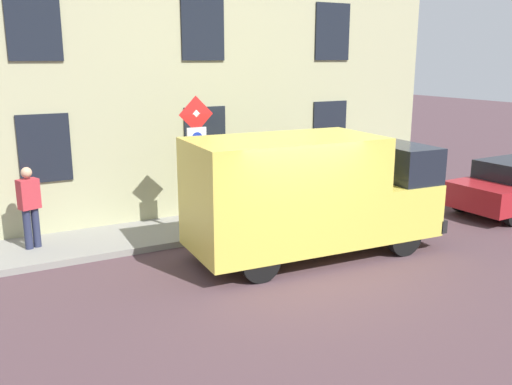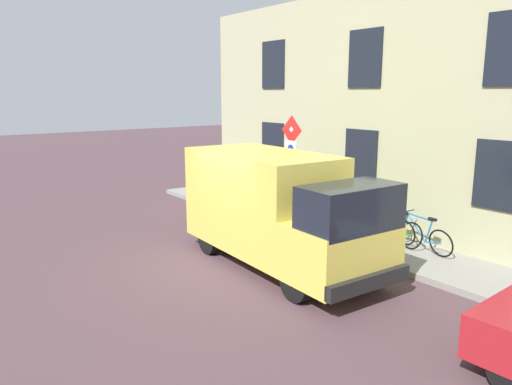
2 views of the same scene
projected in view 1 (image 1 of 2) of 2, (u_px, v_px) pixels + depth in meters
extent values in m
plane|color=#4C363C|center=(293.00, 270.00, 10.82)|extent=(80.00, 80.00, 0.00)
cube|color=gray|center=(222.00, 224.00, 13.58)|extent=(1.93, 15.86, 0.14)
cube|color=tan|center=(198.00, 89.00, 13.95)|extent=(0.70, 13.86, 6.53)
cube|color=black|center=(329.00, 128.00, 15.67)|extent=(0.06, 1.10, 1.50)
cube|color=black|center=(205.00, 137.00, 13.91)|extent=(0.06, 1.10, 1.50)
cube|color=black|center=(45.00, 148.00, 12.14)|extent=(0.06, 1.10, 1.50)
cube|color=black|center=(332.00, 32.00, 15.05)|extent=(0.06, 1.10, 1.50)
cube|color=black|center=(203.00, 28.00, 13.29)|extent=(0.06, 1.10, 1.50)
cube|color=black|center=(33.00, 24.00, 11.53)|extent=(0.06, 1.10, 1.50)
cylinder|color=#474C47|center=(197.00, 170.00, 12.17)|extent=(0.09, 0.09, 2.95)
pyramid|color=silver|center=(197.00, 115.00, 11.81)|extent=(0.04, 0.50, 0.50)
pyramid|color=red|center=(196.00, 115.00, 11.81)|extent=(0.03, 0.56, 0.56)
cube|color=white|center=(197.00, 140.00, 11.96)|extent=(0.04, 0.44, 0.56)
cylinder|color=#1933B2|center=(197.00, 138.00, 11.92)|extent=(0.01, 0.24, 0.24)
cube|color=#DBC84E|center=(284.00, 192.00, 11.09)|extent=(2.20, 3.90, 2.18)
cube|color=#DBC84E|center=(388.00, 204.00, 12.30)|extent=(2.07, 1.51, 1.10)
cube|color=black|center=(397.00, 163.00, 12.17)|extent=(1.97, 1.08, 0.84)
cube|color=black|center=(413.00, 216.00, 12.70)|extent=(2.01, 0.27, 0.28)
cylinder|color=black|center=(355.00, 216.00, 13.09)|extent=(0.26, 0.77, 0.76)
cylinder|color=black|center=(404.00, 238.00, 11.54)|extent=(0.26, 0.77, 0.76)
cylinder|color=black|center=(224.00, 235.00, 11.70)|extent=(0.26, 0.77, 0.76)
cylinder|color=black|center=(260.00, 262.00, 10.16)|extent=(0.26, 0.77, 0.76)
cylinder|color=black|center=(461.00, 200.00, 14.86)|extent=(0.21, 0.61, 0.60)
torus|color=black|center=(279.00, 195.00, 14.75)|extent=(0.20, 0.67, 0.66)
torus|color=black|center=(314.00, 191.00, 15.15)|extent=(0.20, 0.67, 0.66)
cylinder|color=#2163B3|center=(290.00, 186.00, 14.83)|extent=(0.09, 0.60, 0.60)
cylinder|color=#2163B3|center=(293.00, 176.00, 14.80)|extent=(0.10, 0.73, 0.07)
cylinder|color=#2163B3|center=(303.00, 186.00, 14.97)|extent=(0.05, 0.19, 0.55)
cylinder|color=#2163B3|center=(307.00, 193.00, 15.08)|extent=(0.08, 0.43, 0.12)
cylinder|color=#2163B3|center=(280.00, 186.00, 14.70)|extent=(0.04, 0.09, 0.50)
cube|color=black|center=(305.00, 174.00, 14.93)|extent=(0.10, 0.21, 0.06)
cylinder|color=#262626|center=(281.00, 175.00, 14.64)|extent=(0.46, 0.07, 0.03)
torus|color=black|center=(253.00, 198.00, 14.41)|extent=(0.23, 0.67, 0.66)
torus|color=black|center=(290.00, 195.00, 14.79)|extent=(0.23, 0.67, 0.66)
cylinder|color=#1C8B3D|center=(265.00, 189.00, 14.48)|extent=(0.10, 0.60, 0.60)
cylinder|color=#1C8B3D|center=(268.00, 179.00, 14.44)|extent=(0.12, 0.73, 0.07)
cylinder|color=#1C8B3D|center=(278.00, 189.00, 14.61)|extent=(0.06, 0.19, 0.55)
cylinder|color=#1C8B3D|center=(283.00, 197.00, 14.72)|extent=(0.09, 0.43, 0.12)
cylinder|color=#1C8B3D|center=(254.00, 189.00, 14.36)|extent=(0.05, 0.09, 0.50)
cube|color=black|center=(281.00, 177.00, 14.57)|extent=(0.10, 0.21, 0.06)
cylinder|color=#262626|center=(255.00, 178.00, 14.29)|extent=(0.46, 0.08, 0.03)
cylinder|color=#262B47|center=(36.00, 227.00, 11.62)|extent=(0.16, 0.16, 0.85)
cylinder|color=#262B47|center=(28.00, 229.00, 11.49)|extent=(0.16, 0.16, 0.85)
cube|color=#B7303A|center=(28.00, 194.00, 11.38)|extent=(0.38, 0.46, 0.62)
sphere|color=tan|center=(26.00, 173.00, 11.28)|extent=(0.22, 0.22, 0.22)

